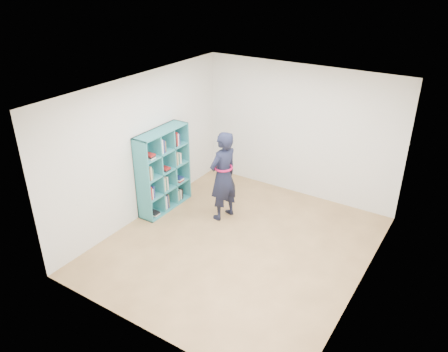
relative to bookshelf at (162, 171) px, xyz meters
The scene contains 9 objects.
floor 2.02m from the bookshelf, ahead, with size 4.50×4.50×0.00m, color olive.
ceiling 2.62m from the bookshelf, ahead, with size 4.50×4.50×0.00m, color white.
wall_left 0.64m from the bookshelf, 115.87° to the right, with size 0.02×4.50×2.60m, color silver.
wall_right 3.90m from the bookshelf, ahead, with size 0.02×4.50×2.60m, color silver.
wall_back 2.73m from the bookshelf, 46.32° to the left, with size 4.00×0.02×2.60m, color silver.
wall_front 3.21m from the bookshelf, 54.26° to the right, with size 4.00×0.02×2.60m, color silver.
bookshelf is the anchor object (origin of this frame).
person 1.19m from the bookshelf, 14.82° to the left, with size 0.53×0.68×1.67m.
smartphone 1.12m from the bookshelf, 21.32° to the left, with size 0.02×0.10×0.13m.
Camera 1 is at (3.05, -5.20, 4.27)m, focal length 35.00 mm.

